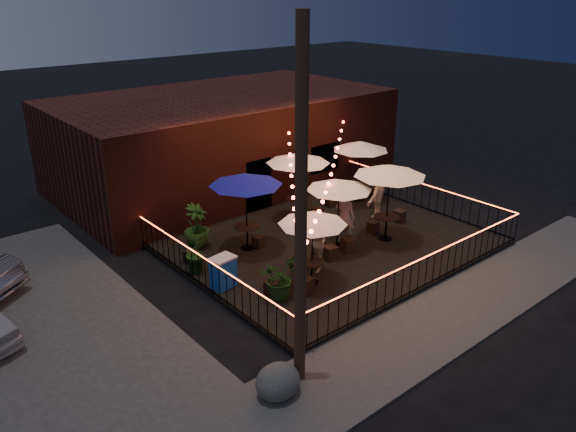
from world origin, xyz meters
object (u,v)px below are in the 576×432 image
cafe_table_1 (246,180)px  cafe_table_4 (390,171)px  cooler (223,272)px  utility_pole (301,218)px  cafe_table_0 (313,220)px  cafe_table_3 (298,159)px  cafe_table_2 (339,186)px  boulder (278,382)px  cafe_table_5 (361,146)px

cafe_table_1 → cafe_table_4: (4.16, -2.47, 0.05)m
cooler → utility_pole: bearing=-109.8°
cafe_table_0 → cafe_table_4: (4.08, 0.66, 0.44)m
cafe_table_4 → cafe_table_3: bearing=109.8°
cafe_table_2 → boulder: bearing=-144.4°
cafe_table_1 → cooler: bearing=-141.3°
cafe_table_1 → cafe_table_5: cafe_table_1 is taller
cafe_table_5 → cafe_table_4: bearing=-122.3°
boulder → cafe_table_1: bearing=59.1°
cafe_table_3 → boulder: bearing=-133.3°
cafe_table_0 → cafe_table_4: 4.15m
cafe_table_3 → cafe_table_4: 3.53m
cafe_table_0 → cafe_table_2: cafe_table_2 is taller
cafe_table_4 → boulder: cafe_table_4 is taller
cafe_table_0 → cafe_table_3: 4.92m
utility_pole → boulder: size_ratio=8.26×
cafe_table_4 → cooler: 6.59m
cafe_table_0 → cafe_table_2: 2.64m
cafe_table_4 → boulder: bearing=-154.5°
cafe_table_4 → boulder: size_ratio=2.91×
cafe_table_1 → cafe_table_0: bearing=-88.6°
cafe_table_4 → cafe_table_5: cafe_table_4 is taller
cafe_table_1 → cafe_table_3: cafe_table_1 is taller
cafe_table_4 → cafe_table_5: size_ratio=0.97×
cafe_table_2 → cafe_table_4: (1.77, -0.61, 0.27)m
cooler → boulder: cooler is taller
utility_pole → cafe_table_5: bearing=36.8°
utility_pole → boulder: utility_pole is taller
cafe_table_0 → cafe_table_1: cafe_table_1 is taller
cafe_table_0 → cafe_table_5: bearing=32.6°
cafe_table_3 → cafe_table_5: cafe_table_3 is taller
cafe_table_2 → cafe_table_5: bearing=34.8°
cafe_table_2 → cafe_table_3: 2.78m
cafe_table_1 → cooler: 3.28m
utility_pole → cooler: 5.63m
cafe_table_0 → cooler: size_ratio=2.31×
cafe_table_4 → cafe_table_1: bearing=149.2°
utility_pole → boulder: bearing=-168.9°
cafe_table_2 → cafe_table_5: cafe_table_5 is taller
cooler → cafe_table_4: bearing=-15.8°
cafe_table_5 → cooler: size_ratio=3.03×
utility_pole → cooler: bearing=78.5°
cooler → boulder: size_ratio=0.99×
cafe_table_0 → cafe_table_2: size_ratio=0.90×
utility_pole → cafe_table_1: 6.93m
cafe_table_0 → cooler: (-2.15, 1.47, -1.54)m
cafe_table_3 → cooler: (-5.04, -2.51, -1.88)m
cooler → cafe_table_0: bearing=-42.7°
cafe_table_5 → cafe_table_0: bearing=-147.4°
utility_pole → cafe_table_4: (7.13, 3.62, -1.38)m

